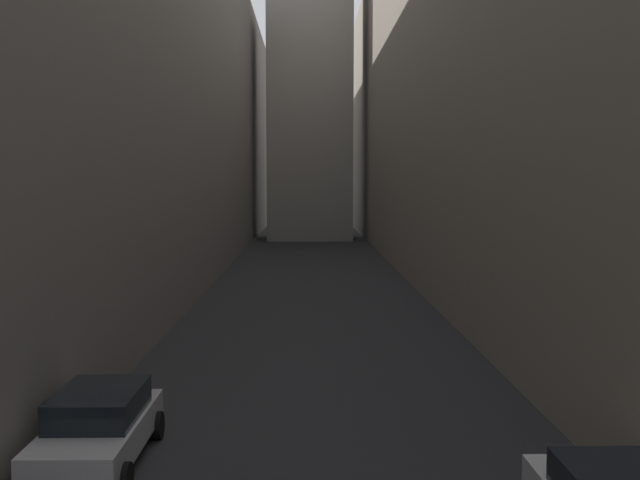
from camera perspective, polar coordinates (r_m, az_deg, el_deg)
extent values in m
plane|color=#232326|center=(43.31, -0.66, -3.00)|extent=(264.00, 264.00, 0.00)
cube|color=slate|center=(47.03, -16.89, 11.15)|extent=(14.75, 108.00, 22.51)
cube|color=gray|center=(47.23, 15.19, 12.59)|extent=(14.23, 108.00, 24.85)
cube|color=#B7B7BC|center=(15.83, -16.75, -14.21)|extent=(1.73, 4.32, 0.62)
cube|color=black|center=(15.75, -16.68, -12.02)|extent=(1.59, 2.35, 0.57)
cylinder|color=black|center=(17.50, -18.18, -13.48)|extent=(0.22, 0.61, 0.61)
cylinder|color=black|center=(17.08, -12.47, -13.81)|extent=(0.22, 0.61, 0.61)
cylinder|color=black|center=(14.88, -21.67, -16.83)|extent=(0.22, 0.61, 0.61)
cylinder|color=black|center=(14.39, -14.91, -17.42)|extent=(0.22, 0.61, 0.61)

